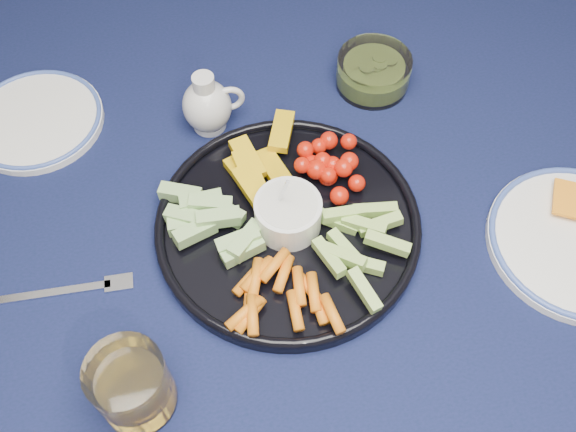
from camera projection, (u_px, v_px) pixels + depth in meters
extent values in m
plane|color=brown|center=(328.00, 369.00, 1.53)|extent=(4.00, 4.00, 0.00)
cube|color=#4A2F18|center=(354.00, 200.00, 0.93)|extent=(1.60, 1.00, 0.04)
cube|color=black|center=(355.00, 191.00, 0.91)|extent=(1.66, 1.06, 0.01)
cube|color=black|center=(283.00, 24.00, 1.31)|extent=(1.66, 0.01, 0.30)
cylinder|color=black|center=(288.00, 227.00, 0.86)|extent=(0.35, 0.35, 0.02)
torus|color=black|center=(288.00, 222.00, 0.85)|extent=(0.36, 0.36, 0.01)
cylinder|color=white|center=(288.00, 214.00, 0.84)|extent=(0.09, 0.09, 0.05)
cylinder|color=silver|center=(288.00, 206.00, 0.82)|extent=(0.08, 0.08, 0.01)
cylinder|color=silver|center=(210.00, 123.00, 0.96)|extent=(0.05, 0.05, 0.01)
ellipsoid|color=silver|center=(207.00, 106.00, 0.93)|extent=(0.07, 0.07, 0.08)
cylinder|color=silver|center=(204.00, 85.00, 0.90)|extent=(0.03, 0.03, 0.03)
torus|color=silver|center=(230.00, 99.00, 0.93)|extent=(0.05, 0.01, 0.05)
torus|color=#3E59AF|center=(205.00, 93.00, 0.91)|extent=(0.04, 0.04, 0.00)
cylinder|color=white|center=(373.00, 72.00, 0.99)|extent=(0.11, 0.11, 0.05)
cylinder|color=#566B1E|center=(373.00, 76.00, 1.00)|extent=(0.10, 0.10, 0.03)
cylinder|color=white|center=(132.00, 386.00, 0.70)|extent=(0.09, 0.09, 0.10)
cylinder|color=gold|center=(136.00, 392.00, 0.72)|extent=(0.07, 0.07, 0.05)
cube|color=silver|center=(53.00, 293.00, 0.81)|extent=(0.15, 0.02, 0.00)
cube|color=silver|center=(119.00, 283.00, 0.82)|extent=(0.04, 0.02, 0.00)
cube|color=silver|center=(542.00, 245.00, 0.85)|extent=(0.12, 0.12, 0.00)
cylinder|color=white|center=(36.00, 121.00, 0.97)|extent=(0.20, 0.20, 0.01)
torus|color=#3E59AF|center=(35.00, 118.00, 0.96)|extent=(0.20, 0.20, 0.01)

